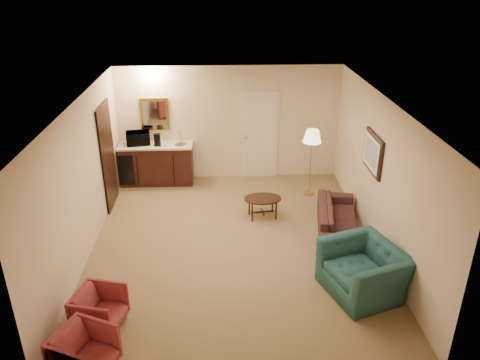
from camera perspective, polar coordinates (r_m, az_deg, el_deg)
The scene contains 12 objects.
ground at distance 8.46m, azimuth -0.74°, elevation -7.81°, with size 6.00×6.00×0.00m, color olive.
room_walls at distance 8.39m, azimuth -1.65°, elevation 4.99°, with size 5.02×6.01×2.61m.
wetbar_cabinet at distance 10.76m, azimuth -10.08°, elevation 1.97°, with size 1.64×0.58×0.92m, color #341410.
sofa at distance 8.86m, azimuth 11.90°, elevation -4.10°, with size 1.82×0.53×0.71m, color black.
teal_armchair at distance 7.31m, azimuth 14.91°, elevation -9.77°, with size 1.16×0.75×1.01m, color #215350.
rose_chair_near at distance 6.86m, azimuth -16.77°, elevation -14.65°, with size 0.61×0.57×0.63m, color maroon.
rose_chair_far at distance 6.27m, azimuth -18.47°, elevation -19.13°, with size 0.63×0.59×0.65m, color maroon.
coffee_table at distance 9.23m, azimuth 2.77°, elevation -3.34°, with size 0.73×0.49×0.42m, color black.
floor_lamp at distance 10.04m, azimuth 8.59°, elevation 2.11°, with size 0.39×0.39×1.48m, color gold.
waste_bin at distance 10.75m, azimuth -6.57°, elevation 0.40°, with size 0.25×0.25×0.31m, color black.
microwave at distance 10.64m, azimuth -12.33°, elevation 5.18°, with size 0.51×0.28×0.35m, color black.
coffee_maker at distance 10.48m, azimuth -10.06°, elevation 4.86°, with size 0.15×0.15×0.27m, color black.
Camera 1 is at (-0.22, -7.13, 4.54)m, focal length 35.00 mm.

